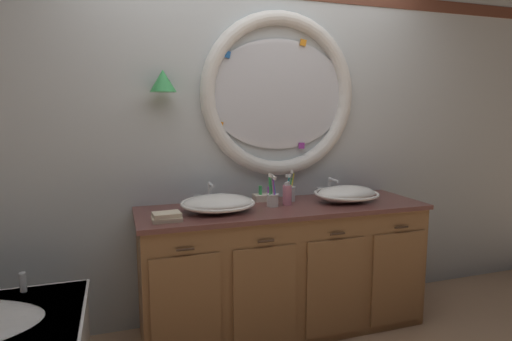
{
  "coord_description": "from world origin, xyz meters",
  "views": [
    {
      "loc": [
        -0.95,
        -2.3,
        1.5
      ],
      "look_at": [
        -0.1,
        0.25,
        1.11
      ],
      "focal_mm": 29.48,
      "sensor_mm": 36.0,
      "label": 1
    }
  ],
  "objects_px": {
    "sink_basin_right": "(346,194)",
    "folded_hand_towel": "(167,217)",
    "toothbrush_holder_right": "(289,193)",
    "soap_dispenser": "(287,194)",
    "sink_basin_left": "(218,203)",
    "toothbrush_holder_left": "(273,198)",
    "toiletry_basket": "(264,197)"
  },
  "relations": [
    {
      "from": "folded_hand_towel",
      "to": "sink_basin_left",
      "type": "bearing_deg",
      "value": 19.6
    },
    {
      "from": "toiletry_basket",
      "to": "sink_basin_right",
      "type": "bearing_deg",
      "value": -23.11
    },
    {
      "from": "toothbrush_holder_right",
      "to": "folded_hand_towel",
      "type": "height_order",
      "value": "toothbrush_holder_right"
    },
    {
      "from": "sink_basin_right",
      "to": "toiletry_basket",
      "type": "height_order",
      "value": "sink_basin_right"
    },
    {
      "from": "toiletry_basket",
      "to": "toothbrush_holder_right",
      "type": "bearing_deg",
      "value": -22.44
    },
    {
      "from": "soap_dispenser",
      "to": "toiletry_basket",
      "type": "xyz_separation_m",
      "value": [
        -0.1,
        0.17,
        -0.04
      ]
    },
    {
      "from": "sink_basin_left",
      "to": "toiletry_basket",
      "type": "height_order",
      "value": "sink_basin_left"
    },
    {
      "from": "toothbrush_holder_left",
      "to": "soap_dispenser",
      "type": "relative_size",
      "value": 1.36
    },
    {
      "from": "toothbrush_holder_right",
      "to": "folded_hand_towel",
      "type": "bearing_deg",
      "value": -162.63
    },
    {
      "from": "sink_basin_right",
      "to": "folded_hand_towel",
      "type": "height_order",
      "value": "sink_basin_right"
    },
    {
      "from": "folded_hand_towel",
      "to": "toothbrush_holder_right",
      "type": "bearing_deg",
      "value": 17.37
    },
    {
      "from": "sink_basin_right",
      "to": "toothbrush_holder_left",
      "type": "xyz_separation_m",
      "value": [
        -0.54,
        0.03,
        -0.0
      ]
    },
    {
      "from": "toothbrush_holder_left",
      "to": "toothbrush_holder_right",
      "type": "distance_m",
      "value": 0.21
    },
    {
      "from": "toothbrush_holder_left",
      "to": "sink_basin_left",
      "type": "bearing_deg",
      "value": -174.82
    },
    {
      "from": "toothbrush_holder_right",
      "to": "soap_dispenser",
      "type": "height_order",
      "value": "toothbrush_holder_right"
    },
    {
      "from": "toothbrush_holder_right",
      "to": "soap_dispenser",
      "type": "relative_size",
      "value": 1.33
    },
    {
      "from": "sink_basin_left",
      "to": "toothbrush_holder_right",
      "type": "height_order",
      "value": "toothbrush_holder_right"
    },
    {
      "from": "sink_basin_right",
      "to": "toothbrush_holder_right",
      "type": "xyz_separation_m",
      "value": [
        -0.37,
        0.16,
        0.0
      ]
    },
    {
      "from": "toothbrush_holder_left",
      "to": "soap_dispenser",
      "type": "bearing_deg",
      "value": 8.83
    },
    {
      "from": "toothbrush_holder_left",
      "to": "toiletry_basket",
      "type": "height_order",
      "value": "toothbrush_holder_left"
    },
    {
      "from": "toothbrush_holder_right",
      "to": "sink_basin_right",
      "type": "bearing_deg",
      "value": -23.4
    },
    {
      "from": "sink_basin_left",
      "to": "toothbrush_holder_right",
      "type": "relative_size",
      "value": 2.16
    },
    {
      "from": "sink_basin_left",
      "to": "toothbrush_holder_left",
      "type": "distance_m",
      "value": 0.38
    },
    {
      "from": "sink_basin_right",
      "to": "folded_hand_towel",
      "type": "bearing_deg",
      "value": -174.6
    },
    {
      "from": "sink_basin_left",
      "to": "toiletry_basket",
      "type": "xyz_separation_m",
      "value": [
        0.39,
        0.23,
        -0.03
      ]
    },
    {
      "from": "sink_basin_right",
      "to": "soap_dispenser",
      "type": "bearing_deg",
      "value": 173.03
    },
    {
      "from": "sink_basin_left",
      "to": "soap_dispenser",
      "type": "bearing_deg",
      "value": 6.01
    },
    {
      "from": "sink_basin_left",
      "to": "folded_hand_towel",
      "type": "relative_size",
      "value": 2.77
    },
    {
      "from": "soap_dispenser",
      "to": "folded_hand_towel",
      "type": "distance_m",
      "value": 0.84
    },
    {
      "from": "sink_basin_right",
      "to": "toothbrush_holder_right",
      "type": "height_order",
      "value": "toothbrush_holder_right"
    },
    {
      "from": "sink_basin_left",
      "to": "toothbrush_holder_left",
      "type": "xyz_separation_m",
      "value": [
        0.38,
        0.03,
        -0.0
      ]
    },
    {
      "from": "sink_basin_left",
      "to": "sink_basin_right",
      "type": "bearing_deg",
      "value": 0.0
    }
  ]
}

